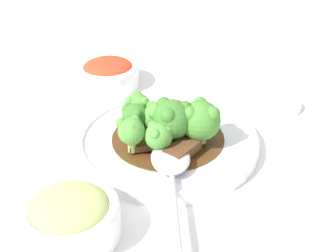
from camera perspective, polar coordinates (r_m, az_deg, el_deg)
ground_plane at (r=0.66m, az=-0.00°, el=-2.52°), size 4.00×4.00×0.00m
main_plate at (r=0.65m, az=-0.00°, el=-1.79°), size 0.25×0.25×0.02m
beef_strip_0 at (r=0.60m, az=1.75°, el=-2.94°), size 0.04×0.06×0.01m
beef_strip_1 at (r=0.67m, az=-1.61°, el=0.76°), size 0.05×0.06×0.01m
beef_strip_2 at (r=0.63m, az=-2.73°, el=-1.70°), size 0.05×0.06×0.01m
beef_strip_3 at (r=0.68m, az=1.01°, el=1.49°), size 0.06×0.04×0.01m
beef_strip_4 at (r=0.65m, az=2.06°, el=0.12°), size 0.05×0.07×0.01m
broccoli_floret_0 at (r=0.60m, az=-1.14°, el=-1.19°), size 0.04×0.04×0.04m
broccoli_floret_1 at (r=0.60m, az=-4.72°, el=-0.46°), size 0.04×0.04×0.05m
broccoli_floret_2 at (r=0.65m, az=-3.76°, el=2.43°), size 0.04×0.04×0.05m
broccoli_floret_3 at (r=0.64m, az=-1.28°, el=1.20°), size 0.04×0.04×0.05m
broccoli_floret_4 at (r=0.64m, az=-4.05°, el=1.22°), size 0.04×0.04×0.04m
broccoli_floret_5 at (r=0.61m, az=3.96°, el=0.79°), size 0.05×0.05×0.06m
broccoli_floret_6 at (r=0.61m, az=0.55°, el=0.94°), size 0.05×0.05×0.06m
serving_spoon at (r=0.57m, az=0.41°, el=-5.01°), size 0.22×0.17×0.01m
side_bowl_kimchi at (r=0.82m, az=-7.26°, el=6.45°), size 0.11×0.11×0.05m
side_bowl_appetizer at (r=0.52m, az=-11.81°, el=-10.70°), size 0.11×0.11×0.05m
sauce_dish at (r=0.77m, az=13.68°, el=2.60°), size 0.06×0.06×0.01m
paper_napkin at (r=0.56m, az=14.78°, el=-10.00°), size 0.10×0.09×0.01m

